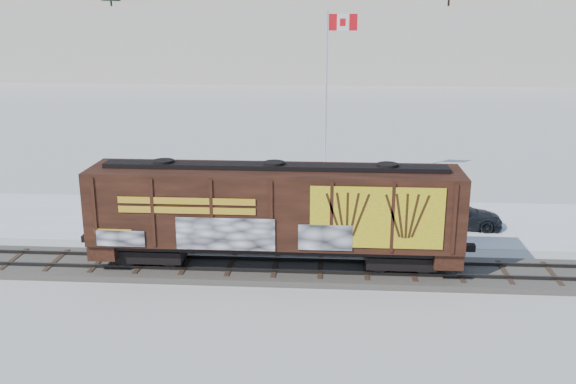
# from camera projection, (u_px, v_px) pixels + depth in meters

# --- Properties ---
(ground) EXTENTS (500.00, 500.00, 0.00)m
(ground) POSITION_uv_depth(u_px,v_px,m) (275.00, 272.00, 28.54)
(ground) COLOR white
(ground) RESTS_ON ground
(rail_track) EXTENTS (50.00, 3.40, 0.43)m
(rail_track) POSITION_uv_depth(u_px,v_px,m) (275.00, 269.00, 28.50)
(rail_track) COLOR #59544C
(rail_track) RESTS_ON ground
(parking_strip) EXTENTS (40.00, 8.00, 0.03)m
(parking_strip) POSITION_uv_depth(u_px,v_px,m) (287.00, 219.00, 35.74)
(parking_strip) COLOR white
(parking_strip) RESTS_ON ground
(hopper_railcar) EXTENTS (15.93, 3.06, 4.50)m
(hopper_railcar) POSITION_uv_depth(u_px,v_px,m) (275.00, 209.00, 27.74)
(hopper_railcar) COLOR black
(hopper_railcar) RESTS_ON rail_track
(flagpole) EXTENTS (2.30, 0.90, 11.25)m
(flagpole) POSITION_uv_depth(u_px,v_px,m) (327.00, 126.00, 41.07)
(flagpole) COLOR silver
(flagpole) RESTS_ON ground
(car_silver) EXTENTS (4.03, 1.65, 1.37)m
(car_silver) POSITION_uv_depth(u_px,v_px,m) (151.00, 211.00, 34.94)
(car_silver) COLOR silver
(car_silver) RESTS_ON parking_strip
(car_white) EXTENTS (4.37, 2.45, 1.36)m
(car_white) POSITION_uv_depth(u_px,v_px,m) (252.00, 215.00, 34.24)
(car_white) COLOR silver
(car_white) RESTS_ON parking_strip
(car_dark) EXTENTS (4.93, 2.36, 1.39)m
(car_dark) POSITION_uv_depth(u_px,v_px,m) (456.00, 214.00, 34.28)
(car_dark) COLOR black
(car_dark) RESTS_ON parking_strip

